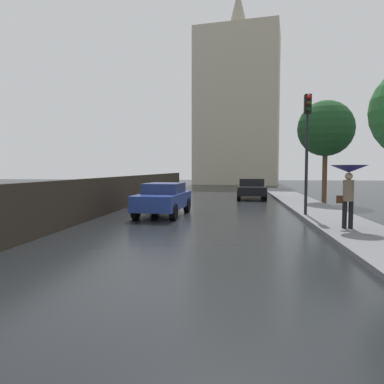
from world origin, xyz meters
TOP-DOWN VIEW (x-y plane):
  - ground at (0.00, 0.00)m, footprint 120.00×120.00m
  - car_blue_near_kerb at (-1.69, 10.13)m, footprint 1.97×4.05m
  - car_black_mid_road at (2.44, 19.37)m, footprint 1.95×4.35m
  - pedestrian_with_umbrella_far at (4.85, 6.77)m, footprint 1.11×1.11m
  - traffic_light at (4.22, 10.09)m, footprint 0.26×0.39m
  - street_tree_near at (6.51, 16.62)m, footprint 3.18×3.18m
  - distant_tower at (1.52, 42.58)m, footprint 11.46×8.36m

SIDE VIEW (x-z plane):
  - ground at x=0.00m, z-range 0.00..0.00m
  - car_black_mid_road at x=2.44m, z-range 0.02..1.38m
  - car_blue_near_kerb at x=-1.69m, z-range 0.04..1.43m
  - pedestrian_with_umbrella_far at x=4.85m, z-range 0.76..2.73m
  - traffic_light at x=4.22m, z-range 1.04..5.86m
  - street_tree_near at x=6.51m, z-range 1.35..7.26m
  - distant_tower at x=1.52m, z-range -2.35..22.80m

